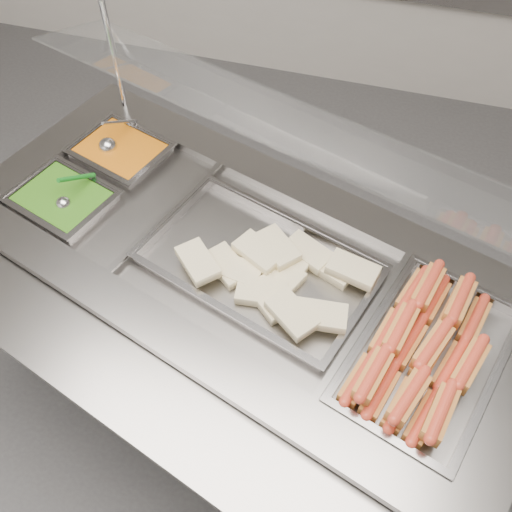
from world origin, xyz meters
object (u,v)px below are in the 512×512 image
(sneeze_guard, at_px, (285,123))
(serving_spoon, at_px, (66,199))
(pan_wraps, at_px, (259,267))
(ladle, at_px, (109,145))
(steam_counter, at_px, (245,327))
(pan_hotdogs, at_px, (426,361))

(sneeze_guard, relative_size, serving_spoon, 9.48)
(pan_wraps, bearing_deg, ladle, 151.93)
(steam_counter, distance_m, sneeze_guard, 0.80)
(pan_hotdogs, relative_size, pan_wraps, 0.82)
(sneeze_guard, distance_m, serving_spoon, 0.76)
(ladle, height_order, serving_spoon, ladle)
(pan_wraps, relative_size, ladle, 4.07)
(steam_counter, distance_m, pan_hotdogs, 0.71)
(steam_counter, xyz_separation_m, pan_hotdogs, (0.56, -0.18, 0.39))
(sneeze_guard, distance_m, pan_wraps, 0.43)
(steam_counter, bearing_deg, pan_wraps, -18.12)
(steam_counter, relative_size, serving_spoon, 11.68)
(steam_counter, xyz_separation_m, sneeze_guard, (0.06, 0.20, 0.77))
(pan_hotdogs, relative_size, ladle, 3.32)
(steam_counter, height_order, ladle, ladle)
(sneeze_guard, xyz_separation_m, serving_spoon, (-0.66, -0.15, -0.34))
(pan_hotdogs, bearing_deg, serving_spoon, 168.77)
(pan_hotdogs, bearing_deg, pan_wraps, 161.88)
(ladle, relative_size, serving_spoon, 1.08)
(steam_counter, height_order, sneeze_guard, sneeze_guard)
(steam_counter, bearing_deg, serving_spoon, 175.57)
(pan_hotdogs, xyz_separation_m, pan_wraps, (-0.51, 0.17, 0.01))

